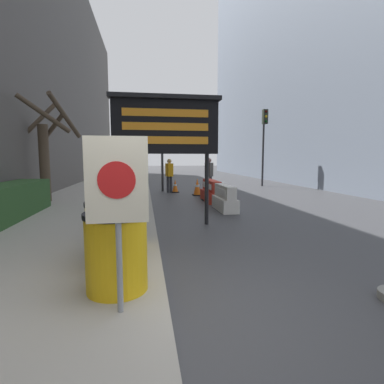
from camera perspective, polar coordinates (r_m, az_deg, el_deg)
ground_plane at (r=3.57m, az=-4.49°, el=-22.34°), size 120.00×120.00×0.00m
building_left_facade at (r=14.59m, az=-28.76°, el=26.99°), size 0.40×50.40×13.99m
bare_tree at (r=11.81m, az=-25.90°, el=7.51°), size 1.93×2.05×3.65m
barrel_drum_foreground at (r=3.68m, az=-14.18°, el=-10.88°), size 0.74×0.74×0.94m
barrel_drum_middle at (r=4.54m, az=-15.05°, el=-7.58°), size 0.74×0.74×0.94m
barrel_drum_back at (r=5.38m, az=-12.55°, el=-5.30°), size 0.74×0.74×0.94m
warning_sign at (r=2.99m, az=-14.06°, el=-0.18°), size 0.60×0.08×1.77m
message_board at (r=7.53m, az=-5.04°, el=12.30°), size 2.72×0.36×3.22m
jersey_barrier_white at (r=9.89m, az=6.27°, el=-1.36°), size 0.51×1.61×0.83m
jersey_barrier_red_striped at (r=11.81m, az=3.72°, el=-0.01°), size 0.56×1.84×0.84m
traffic_cone_near at (r=12.08m, az=2.71°, el=-0.32°), size 0.32×0.32×0.57m
traffic_cone_mid at (r=13.65m, az=1.01°, el=0.94°), size 0.44×0.44×0.78m
traffic_cone_far at (r=14.88m, az=-3.23°, el=1.14°), size 0.36×0.36×0.64m
traffic_light_near_curb at (r=15.33m, az=-5.72°, el=10.74°), size 0.28×0.44×3.92m
traffic_light_far_side at (r=18.62m, az=13.59°, el=11.14°), size 0.28×0.44×4.54m
pedestrian_worker at (r=14.82m, az=-4.34°, el=3.69°), size 0.37×0.49×1.66m
pedestrian_passerby at (r=14.40m, az=3.26°, el=3.70°), size 0.47×0.52×1.70m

